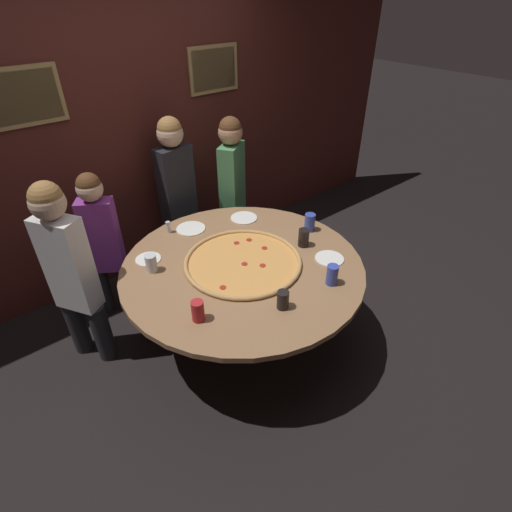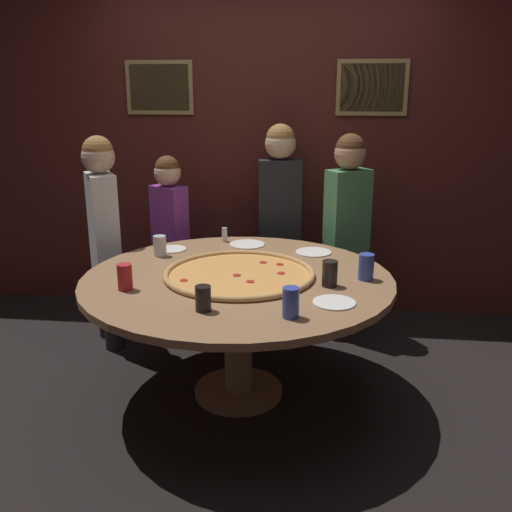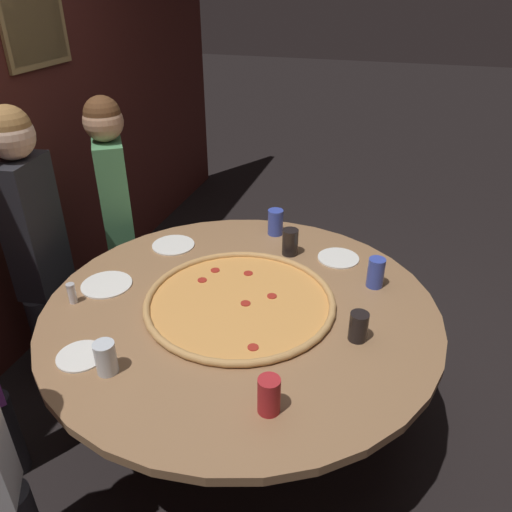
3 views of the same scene
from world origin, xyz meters
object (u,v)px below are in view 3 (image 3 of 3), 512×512
object	(u,v)px
drink_cup_centre_back	(290,242)
white_plate_left_side	(338,258)
white_plate_beside_cup	(81,356)
white_plate_near_front	(173,245)
dining_table	(241,326)
giant_pizza	(240,301)
drink_cup_by_shaker	(376,273)
diner_far_right	(116,205)
drink_cup_near_left	(106,358)
condiment_shaker	(72,293)
drink_cup_near_right	(269,395)
diner_centre_back	(34,233)
drink_cup_far_left	(358,327)
white_plate_right_side	(107,285)
drink_cup_beside_pizza	(275,222)

from	to	relation	value
drink_cup_centre_back	white_plate_left_side	distance (m)	0.26
white_plate_beside_cup	white_plate_near_front	size ratio (longest dim) A/B	0.82
dining_table	white_plate_beside_cup	distance (m)	0.71
dining_table	giant_pizza	distance (m)	0.13
drink_cup_by_shaker	white_plate_left_side	xyz separation A→B (m)	(0.20, 0.20, -0.07)
diner_far_right	drink_cup_near_left	bearing A→B (deg)	-4.37
white_plate_left_side	condiment_shaker	distance (m)	1.30
drink_cup_near_right	diner_centre_back	distance (m)	1.61
giant_pizza	drink_cup_near_left	world-z (taller)	drink_cup_near_left
drink_cup_far_left	white_plate_beside_cup	size ratio (longest dim) A/B	0.67
drink_cup_near_right	white_plate_near_front	distance (m)	1.26
giant_pizza	white_plate_near_front	bearing A→B (deg)	51.49
dining_table	drink_cup_centre_back	size ratio (longest dim) A/B	12.49
white_plate_left_side	drink_cup_far_left	bearing A→B (deg)	-164.85
white_plate_near_front	white_plate_left_side	xyz separation A→B (m)	(0.12, -0.87, 0.00)
white_plate_near_front	diner_centre_back	xyz separation A→B (m)	(-0.27, 0.65, 0.11)
white_plate_beside_cup	white_plate_left_side	xyz separation A→B (m)	(1.03, -0.84, 0.00)
drink_cup_near_left	diner_centre_back	xyz separation A→B (m)	(0.69, 0.83, 0.05)
drink_cup_centre_back	white_plate_beside_cup	size ratio (longest dim) A/B	0.76
drink_cup_near_left	drink_cup_by_shaker	bearing A→B (deg)	-45.85
drink_cup_far_left	diner_far_right	bearing A→B (deg)	64.21
drink_cup_centre_back	white_plate_left_side	bearing A→B (deg)	-85.14
drink_cup_near_left	diner_centre_back	world-z (taller)	diner_centre_back
drink_cup_by_shaker	diner_far_right	world-z (taller)	diner_far_right
white_plate_right_side	diner_centre_back	xyz separation A→B (m)	(0.18, 0.51, 0.11)
white_plate_beside_cup	drink_cup_far_left	bearing A→B (deg)	-67.63
drink_cup_by_shaker	white_plate_beside_cup	xyz separation A→B (m)	(-0.83, 1.04, -0.07)
drink_cup_beside_pizza	white_plate_left_side	size ratio (longest dim) A/B	0.68
drink_cup_by_shaker	condiment_shaker	xyz separation A→B (m)	(-0.52, 1.28, -0.02)
dining_table	diner_centre_back	bearing A→B (deg)	82.70
giant_pizza	drink_cup_far_left	size ratio (longest dim) A/B	6.88
drink_cup_by_shaker	condiment_shaker	size ratio (longest dim) A/B	1.49
drink_cup_by_shaker	drink_cup_near_left	xyz separation A→B (m)	(-0.87, 0.89, -0.01)
white_plate_near_front	diner_centre_back	size ratio (longest dim) A/B	0.15
drink_cup_beside_pizza	drink_cup_far_left	bearing A→B (deg)	-145.39
giant_pizza	white_plate_left_side	distance (m)	0.64
drink_cup_centre_back	condiment_shaker	size ratio (longest dim) A/B	1.44
drink_cup_near_right	white_plate_beside_cup	world-z (taller)	drink_cup_near_right
condiment_shaker	drink_cup_by_shaker	bearing A→B (deg)	-67.75
dining_table	giant_pizza	size ratio (longest dim) A/B	2.04
drink_cup_near_right	white_plate_right_side	xyz separation A→B (m)	(0.52, 0.94, -0.07)
drink_cup_by_shaker	diner_far_right	xyz separation A→B (m)	(0.31, 1.54, 0.01)
drink_cup_near_right	white_plate_right_side	distance (m)	1.07
drink_cup_near_right	white_plate_near_front	world-z (taller)	drink_cup_near_right
giant_pizza	diner_far_right	distance (m)	1.17
dining_table	drink_cup_near_left	size ratio (longest dim) A/B	13.47
drink_cup_far_left	drink_cup_by_shaker	bearing A→B (deg)	-4.28
drink_cup_by_shaker	drink_cup_near_left	bearing A→B (deg)	134.15
drink_cup_near_right	white_plate_right_side	bearing A→B (deg)	60.85
diner_far_right	white_plate_near_front	bearing A→B (deg)	31.22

